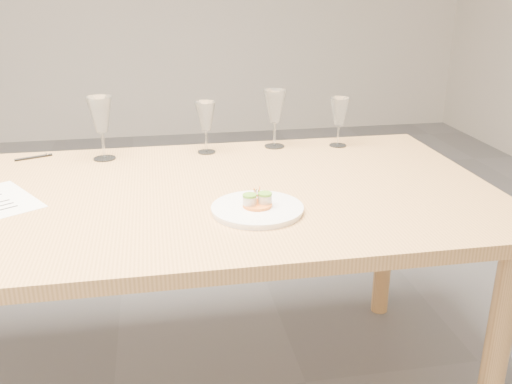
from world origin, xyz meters
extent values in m
cube|color=tan|center=(0.00, 0.00, 0.73)|extent=(2.40, 1.00, 0.04)
cylinder|color=tan|center=(1.10, -0.40, 0.35)|extent=(0.07, 0.07, 0.71)
cylinder|color=tan|center=(1.10, 0.40, 0.35)|extent=(0.07, 0.07, 0.71)
cylinder|color=white|center=(0.46, -0.19, 0.76)|extent=(0.25, 0.25, 0.01)
cylinder|color=white|center=(0.46, -0.19, 0.76)|extent=(0.25, 0.25, 0.01)
cylinder|color=orange|center=(0.46, -0.19, 0.77)|extent=(0.08, 0.08, 0.01)
cylinder|color=beige|center=(0.44, -0.20, 0.79)|extent=(0.04, 0.04, 0.02)
cylinder|color=beige|center=(0.48, -0.19, 0.79)|extent=(0.04, 0.04, 0.02)
cylinder|color=#6CA42D|center=(0.44, -0.20, 0.80)|extent=(0.04, 0.04, 0.01)
cylinder|color=#6CA42D|center=(0.48, -0.19, 0.80)|extent=(0.04, 0.04, 0.01)
cylinder|color=#D1CB6F|center=(0.50, -0.23, 0.76)|extent=(0.04, 0.04, 0.00)
cylinder|color=black|center=(-0.23, 0.42, 0.75)|extent=(0.12, 0.06, 0.01)
cube|color=silver|center=(-0.18, 0.44, 0.76)|extent=(0.01, 0.02, 0.00)
cylinder|color=white|center=(0.02, 0.37, 0.75)|extent=(0.08, 0.08, 0.00)
cylinder|color=white|center=(0.02, 0.37, 0.80)|extent=(0.01, 0.01, 0.09)
cone|color=white|center=(0.02, 0.37, 0.91)|extent=(0.09, 0.09, 0.12)
cylinder|color=white|center=(0.38, 0.39, 0.75)|extent=(0.06, 0.06, 0.00)
cylinder|color=white|center=(0.38, 0.39, 0.79)|extent=(0.01, 0.01, 0.08)
cone|color=white|center=(0.38, 0.39, 0.88)|extent=(0.07, 0.07, 0.10)
cylinder|color=white|center=(0.63, 0.42, 0.75)|extent=(0.07, 0.07, 0.00)
cylinder|color=white|center=(0.63, 0.42, 0.80)|extent=(0.01, 0.01, 0.09)
cone|color=white|center=(0.63, 0.42, 0.90)|extent=(0.09, 0.09, 0.12)
cylinder|color=white|center=(0.87, 0.39, 0.75)|extent=(0.06, 0.06, 0.00)
cylinder|color=white|center=(0.87, 0.39, 0.79)|extent=(0.01, 0.01, 0.08)
cone|color=white|center=(0.87, 0.39, 0.88)|extent=(0.07, 0.07, 0.10)
camera|label=1|loc=(0.20, -1.59, 1.34)|focal=40.00mm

